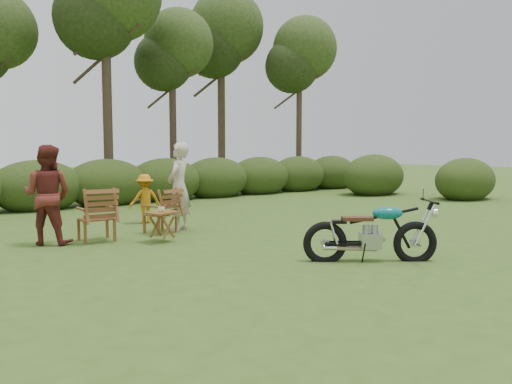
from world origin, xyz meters
TOP-DOWN VIEW (x-y plane):
  - ground at (0.00, 0.00)m, footprint 80.00×80.00m
  - tree_line at (0.50, 9.74)m, footprint 22.52×11.62m
  - motorcycle at (0.07, -0.84)m, footprint 1.96×1.75m
  - lawn_chair_right at (-1.17, 3.44)m, footprint 0.75×0.75m
  - lawn_chair_left at (-2.52, 3.39)m, footprint 0.73×0.73m
  - side_table at (-1.63, 2.54)m, footprint 0.63×0.57m
  - cup at (-1.66, 2.49)m, footprint 0.15×0.15m
  - adult_a at (-0.74, 3.43)m, footprint 0.79×0.75m
  - adult_b at (-3.30, 3.61)m, footprint 1.09×1.07m
  - child at (-0.83, 4.81)m, footprint 0.76×0.48m

SIDE VIEW (x-z plane):
  - ground at x=0.00m, z-range 0.00..0.00m
  - motorcycle at x=0.07m, z-range -0.55..0.55m
  - lawn_chair_right at x=-1.17m, z-range -0.45..0.45m
  - lawn_chair_left at x=-2.52m, z-range -0.49..0.49m
  - adult_a at x=-0.74m, z-range -0.91..0.91m
  - adult_b at x=-3.30m, z-range -0.88..0.88m
  - child at x=-0.83m, z-range -0.56..0.56m
  - side_table at x=-1.63m, z-range 0.00..0.56m
  - cup at x=-1.66m, z-range 0.56..0.65m
  - tree_line at x=0.50m, z-range -0.26..7.88m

